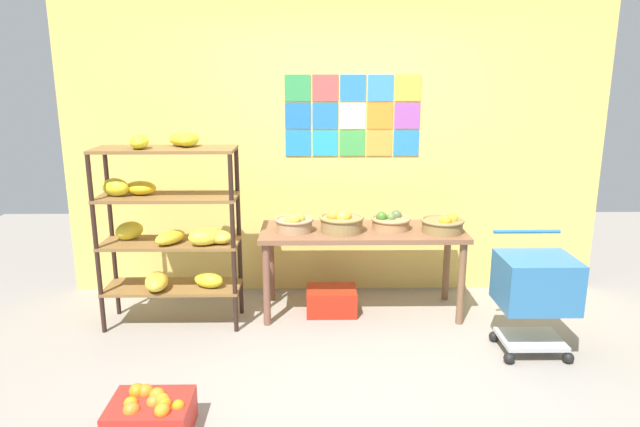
# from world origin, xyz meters

# --- Properties ---
(ground) EXTENTS (9.35, 9.35, 0.00)m
(ground) POSITION_xyz_m (0.00, 0.00, 0.00)
(ground) COLOR gray
(back_wall_with_art) EXTENTS (4.85, 0.07, 2.76)m
(back_wall_with_art) POSITION_xyz_m (0.00, 1.70, 1.38)
(back_wall_with_art) COLOR #EFCA61
(back_wall_with_art) RESTS_ON ground
(banana_shelf_unit) EXTENTS (1.08, 0.50, 1.55)m
(banana_shelf_unit) POSITION_xyz_m (-1.32, 0.94, 0.88)
(banana_shelf_unit) COLOR black
(banana_shelf_unit) RESTS_ON ground
(display_table) EXTENTS (1.69, 0.64, 0.73)m
(display_table) POSITION_xyz_m (0.22, 1.15, 0.64)
(display_table) COLOR brown
(display_table) RESTS_ON ground
(fruit_basket_right) EXTENTS (0.33, 0.33, 0.15)m
(fruit_basket_right) POSITION_xyz_m (0.45, 1.16, 0.79)
(fruit_basket_right) COLOR #A87B4E
(fruit_basket_right) RESTS_ON display_table
(fruit_basket_back_right) EXTENTS (0.32, 0.32, 0.17)m
(fruit_basket_back_right) POSITION_xyz_m (-0.35, 1.09, 0.80)
(fruit_basket_back_right) COLOR #A38159
(fruit_basket_back_right) RESTS_ON display_table
(fruit_basket_left) EXTENTS (0.37, 0.37, 0.19)m
(fruit_basket_left) POSITION_xyz_m (0.04, 1.08, 0.81)
(fruit_basket_left) COLOR olive
(fruit_basket_left) RESTS_ON display_table
(fruit_basket_centre) EXTENTS (0.35, 0.35, 0.16)m
(fruit_basket_centre) POSITION_xyz_m (0.87, 1.06, 0.80)
(fruit_basket_centre) COLOR olive
(fruit_basket_centre) RESTS_ON display_table
(produce_crate_under_table) EXTENTS (0.42, 0.32, 0.21)m
(produce_crate_under_table) POSITION_xyz_m (-0.04, 1.12, 0.11)
(produce_crate_under_table) COLOR #AF2312
(produce_crate_under_table) RESTS_ON ground
(orange_crate_foreground) EXTENTS (0.46, 0.36, 0.26)m
(orange_crate_foreground) POSITION_xyz_m (-1.12, -0.54, 0.12)
(orange_crate_foreground) COLOR red
(orange_crate_foreground) RESTS_ON ground
(shopping_cart) EXTENTS (0.52, 0.48, 0.86)m
(shopping_cart) POSITION_xyz_m (1.40, 0.40, 0.51)
(shopping_cart) COLOR black
(shopping_cart) RESTS_ON ground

